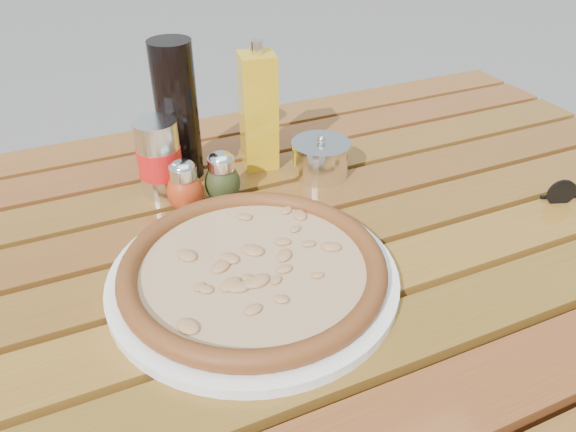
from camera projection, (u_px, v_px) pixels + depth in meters
name	position (u px, v px, depth m)	size (l,w,h in m)	color
table	(294.00, 283.00, 0.82)	(1.40, 0.90, 0.75)	#391B0C
plate	(254.00, 277.00, 0.70)	(0.36, 0.36, 0.01)	white
pizza	(253.00, 267.00, 0.69)	(0.34, 0.34, 0.03)	beige
pepper_shaker	(185.00, 187.00, 0.82)	(0.06, 0.06, 0.08)	#BC3B15
oregano_shaker	(222.00, 178.00, 0.84)	(0.06, 0.06, 0.08)	#353D18
dark_bottle	(177.00, 111.00, 0.87)	(0.07, 0.07, 0.22)	black
soda_can	(159.00, 159.00, 0.85)	(0.07, 0.07, 0.12)	silver
olive_oil_cruet	(258.00, 111.00, 0.91)	(0.06, 0.06, 0.21)	gold
parmesan_tin	(321.00, 158.00, 0.91)	(0.12, 0.12, 0.07)	white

